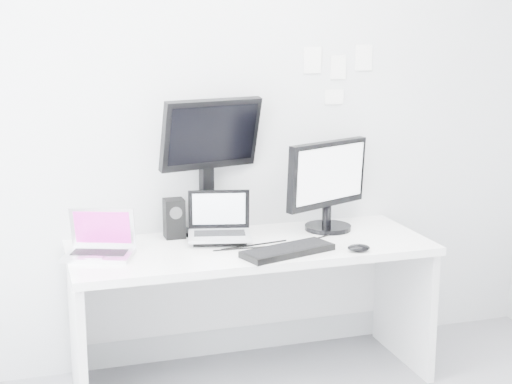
# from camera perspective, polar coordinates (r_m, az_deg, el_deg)

# --- Properties ---
(back_wall) EXTENTS (3.60, 0.00, 3.60)m
(back_wall) POSITION_cam_1_polar(r_m,az_deg,el_deg) (4.04, -1.84, 5.91)
(back_wall) COLOR #BABCBF
(back_wall) RESTS_ON ground
(desk) EXTENTS (1.80, 0.70, 0.73)m
(desk) POSITION_cam_1_polar(r_m,az_deg,el_deg) (3.95, -0.37, -9.01)
(desk) COLOR white
(desk) RESTS_ON ground
(macbook) EXTENTS (0.38, 0.33, 0.23)m
(macbook) POSITION_cam_1_polar(r_m,az_deg,el_deg) (3.66, -11.74, -3.04)
(macbook) COLOR silver
(macbook) RESTS_ON desk
(speaker) EXTENTS (0.11, 0.11, 0.20)m
(speaker) POSITION_cam_1_polar(r_m,az_deg,el_deg) (3.94, -6.14, -1.97)
(speaker) COLOR black
(speaker) RESTS_ON desk
(dell_laptop) EXTENTS (0.36, 0.31, 0.26)m
(dell_laptop) POSITION_cam_1_polar(r_m,az_deg,el_deg) (3.83, -2.75, -1.90)
(dell_laptop) COLOR #A8ABB0
(dell_laptop) RESTS_ON desk
(rear_monitor) EXTENTS (0.57, 0.32, 0.73)m
(rear_monitor) POSITION_cam_1_polar(r_m,az_deg,el_deg) (3.95, -3.51, 2.04)
(rear_monitor) COLOR black
(rear_monitor) RESTS_ON desk
(samsung_monitor) EXTENTS (0.60, 0.45, 0.50)m
(samsung_monitor) POSITION_cam_1_polar(r_m,az_deg,el_deg) (4.06, 5.46, 0.57)
(samsung_monitor) COLOR black
(samsung_monitor) RESTS_ON desk
(keyboard) EXTENTS (0.49, 0.29, 0.03)m
(keyboard) POSITION_cam_1_polar(r_m,az_deg,el_deg) (3.67, 2.38, -4.40)
(keyboard) COLOR black
(keyboard) RESTS_ON desk
(mouse) EXTENTS (0.12, 0.10, 0.04)m
(mouse) POSITION_cam_1_polar(r_m,az_deg,el_deg) (3.73, 7.68, -4.16)
(mouse) COLOR black
(mouse) RESTS_ON desk
(wall_note_0) EXTENTS (0.10, 0.00, 0.14)m
(wall_note_0) POSITION_cam_1_polar(r_m,az_deg,el_deg) (4.15, 4.24, 9.80)
(wall_note_0) COLOR white
(wall_note_0) RESTS_ON back_wall
(wall_note_1) EXTENTS (0.09, 0.00, 0.13)m
(wall_note_1) POSITION_cam_1_polar(r_m,az_deg,el_deg) (4.21, 6.16, 9.25)
(wall_note_1) COLOR white
(wall_note_1) RESTS_ON back_wall
(wall_note_2) EXTENTS (0.10, 0.00, 0.14)m
(wall_note_2) POSITION_cam_1_polar(r_m,az_deg,el_deg) (4.27, 8.05, 9.92)
(wall_note_2) COLOR white
(wall_note_2) RESTS_ON back_wall
(wall_note_3) EXTENTS (0.11, 0.00, 0.08)m
(wall_note_3) POSITION_cam_1_polar(r_m,az_deg,el_deg) (4.22, 5.86, 7.08)
(wall_note_3) COLOR white
(wall_note_3) RESTS_ON back_wall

